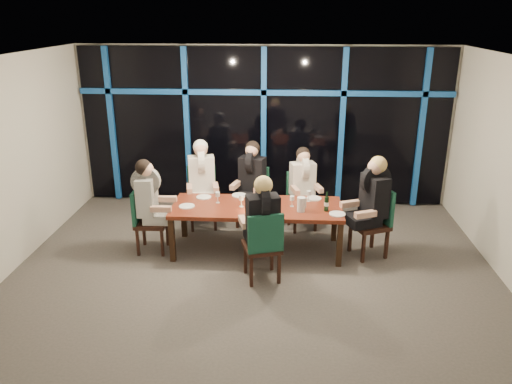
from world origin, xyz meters
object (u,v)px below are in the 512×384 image
(dining_table, at_px, (257,210))
(water_pitcher, at_px, (301,204))
(chair_far_right, at_px, (301,197))
(diner_end_right, at_px, (372,193))
(chair_end_left, at_px, (146,217))
(diner_far_left, at_px, (202,172))
(chair_far_mid, at_px, (253,193))
(diner_end_left, at_px, (149,193))
(diner_far_right, at_px, (303,177))
(diner_far_mid, at_px, (252,172))
(chair_far_left, at_px, (202,193))
(chair_end_right, at_px, (375,218))
(chair_near_mid, at_px, (264,243))
(diner_near_mid, at_px, (262,213))
(wine_bottle, at_px, (326,204))

(dining_table, height_order, water_pitcher, water_pitcher)
(chair_far_right, distance_m, diner_end_right, 1.53)
(chair_end_left, height_order, diner_end_right, diner_end_right)
(chair_far_right, bearing_deg, diner_far_left, 167.36)
(dining_table, relative_size, chair_far_mid, 2.52)
(diner_end_left, bearing_deg, diner_far_right, -68.01)
(diner_far_mid, bearing_deg, diner_end_right, -11.95)
(chair_far_left, xyz_separation_m, diner_far_right, (1.74, -0.05, 0.35))
(chair_end_left, xyz_separation_m, diner_end_right, (3.44, 0.06, 0.46))
(chair_end_right, bearing_deg, diner_far_right, -153.04)
(dining_table, relative_size, chair_end_left, 2.56)
(diner_far_left, bearing_deg, water_pitcher, -44.08)
(chair_far_left, height_order, diner_end_right, diner_end_right)
(diner_far_left, distance_m, diner_end_left, 1.17)
(chair_far_left, distance_m, diner_far_left, 0.43)
(chair_end_right, distance_m, diner_far_mid, 2.22)
(dining_table, xyz_separation_m, chair_end_right, (1.81, -0.01, -0.08))
(chair_near_mid, relative_size, diner_end_left, 1.06)
(diner_end_left, relative_size, water_pitcher, 4.49)
(chair_near_mid, xyz_separation_m, diner_near_mid, (-0.03, 0.09, 0.41))
(chair_end_right, distance_m, diner_end_right, 0.43)
(diner_far_left, distance_m, diner_far_mid, 0.85)
(chair_far_mid, height_order, chair_near_mid, chair_near_mid)
(dining_table, xyz_separation_m, chair_far_right, (0.70, 0.98, -0.13))
(dining_table, bearing_deg, diner_far_left, 138.89)
(diner_far_left, height_order, wine_bottle, diner_far_left)
(chair_end_right, distance_m, water_pitcher, 1.18)
(diner_near_mid, xyz_separation_m, water_pitcher, (0.55, 0.70, -0.14))
(chair_far_right, bearing_deg, diner_far_mid, 164.18)
(chair_far_right, distance_m, chair_near_mid, 2.02)
(wine_bottle, bearing_deg, diner_far_right, 107.18)
(chair_near_mid, bearing_deg, water_pitcher, -140.09)
(diner_end_right, bearing_deg, chair_end_left, -111.61)
(chair_end_left, height_order, diner_far_left, diner_far_left)
(dining_table, bearing_deg, diner_far_mid, 98.78)
(diner_end_right, bearing_deg, chair_end_right, 90.00)
(dining_table, relative_size, water_pitcher, 11.77)
(diner_far_left, bearing_deg, chair_near_mid, -70.03)
(chair_end_left, bearing_deg, diner_end_right, -90.22)
(chair_far_mid, bearing_deg, diner_far_left, -150.98)
(dining_table, xyz_separation_m, chair_near_mid, (0.15, -0.96, -0.10))
(chair_far_right, distance_m, chair_end_left, 2.66)
(chair_far_mid, bearing_deg, diner_far_mid, -90.00)
(chair_far_left, bearing_deg, water_pitcher, -45.90)
(diner_far_right, bearing_deg, dining_table, -145.51)
(diner_far_mid, bearing_deg, chair_near_mid, -64.54)
(chair_far_right, height_order, chair_end_right, chair_end_right)
(chair_far_mid, relative_size, diner_end_left, 1.04)
(diner_far_left, bearing_deg, diner_end_left, -135.34)
(chair_end_right, height_order, diner_far_left, diner_far_left)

